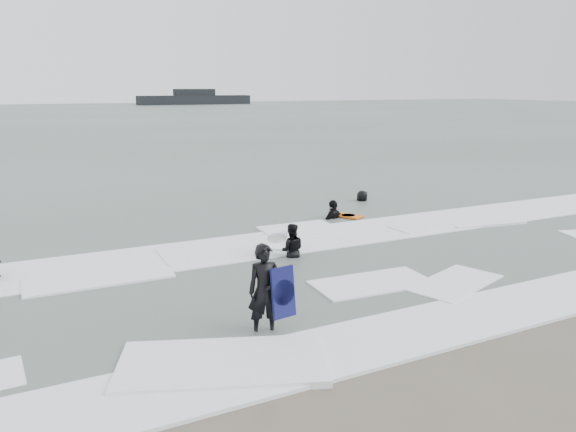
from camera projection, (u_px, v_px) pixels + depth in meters
name	position (u px, v px, depth m)	size (l,w,h in m)	color
ground	(398.00, 320.00, 11.20)	(320.00, 320.00, 0.00)	brown
sea	(59.00, 119.00, 81.13)	(320.00, 320.00, 0.00)	#47544C
surfer_centre	(265.00, 334.00, 10.57)	(0.65, 0.42, 1.77)	black
surfer_wading	(291.00, 258.00, 15.29)	(0.73, 0.57, 1.50)	black
surfer_right_near	(333.00, 219.00, 19.72)	(1.08, 0.45, 1.85)	black
surfer_right_far	(362.00, 202.00, 22.67)	(0.79, 0.52, 1.62)	black
surf_foam	(310.00, 266.00, 14.42)	(30.03, 9.06, 0.09)	white
bodyboards	(310.00, 241.00, 15.12)	(6.88, 8.21, 1.25)	#0D1040
vessel_horizon	(195.00, 99.00, 147.98)	(29.59, 5.28, 4.02)	black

